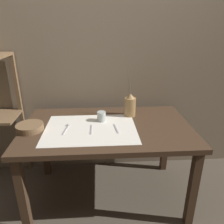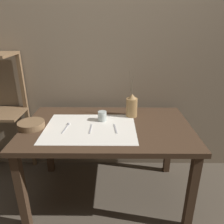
# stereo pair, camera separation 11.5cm
# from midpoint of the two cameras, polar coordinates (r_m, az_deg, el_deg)

# --- Properties ---
(ground_plane) EXTENTS (12.00, 12.00, 0.00)m
(ground_plane) POSITION_cam_midpoint_polar(r_m,az_deg,el_deg) (2.21, -2.70, -20.62)
(ground_plane) COLOR brown
(stone_wall_back) EXTENTS (7.00, 0.06, 2.40)m
(stone_wall_back) POSITION_cam_midpoint_polar(r_m,az_deg,el_deg) (2.17, -3.57, 14.22)
(stone_wall_back) COLOR gray
(stone_wall_back) RESTS_ON ground_plane
(wooden_table) EXTENTS (1.38, 0.84, 0.72)m
(wooden_table) POSITION_cam_midpoint_polar(r_m,az_deg,el_deg) (1.84, -3.05, -5.92)
(wooden_table) COLOR #422D1E
(wooden_table) RESTS_ON ground_plane
(linen_cloth) EXTENTS (0.72, 0.55, 0.00)m
(linen_cloth) POSITION_cam_midpoint_polar(r_m,az_deg,el_deg) (1.76, -7.49, -4.38)
(linen_cloth) COLOR white
(linen_cloth) RESTS_ON wooden_table
(pitcher_with_flowers) EXTENTS (0.10, 0.10, 0.42)m
(pitcher_with_flowers) POSITION_cam_midpoint_polar(r_m,az_deg,el_deg) (1.95, 3.06, 1.67)
(pitcher_with_flowers) COLOR #A87F4C
(pitcher_with_flowers) RESTS_ON wooden_table
(wooden_bowl) EXTENTS (0.21, 0.21, 0.05)m
(wooden_bowl) POSITION_cam_midpoint_polar(r_m,az_deg,el_deg) (1.85, -22.36, -3.74)
(wooden_bowl) COLOR brown
(wooden_bowl) RESTS_ON wooden_table
(glass_tumbler_near) EXTENTS (0.07, 0.07, 0.08)m
(glass_tumbler_near) POSITION_cam_midpoint_polar(r_m,az_deg,el_deg) (1.87, -4.53, -1.16)
(glass_tumbler_near) COLOR #B7C1BC
(glass_tumbler_near) RESTS_ON wooden_table
(spoon_outer) EXTENTS (0.04, 0.17, 0.02)m
(spoon_outer) POSITION_cam_midpoint_polar(r_m,az_deg,el_deg) (1.81, -13.46, -3.84)
(spoon_outer) COLOR #A8A8AD
(spoon_outer) RESTS_ON wooden_table
(fork_outer) EXTENTS (0.01, 0.16, 0.00)m
(fork_outer) POSITION_cam_midpoint_polar(r_m,az_deg,el_deg) (1.74, -7.37, -4.56)
(fork_outer) COLOR #A8A8AD
(fork_outer) RESTS_ON wooden_table
(fork_inner) EXTENTS (0.03, 0.16, 0.00)m
(fork_inner) POSITION_cam_midpoint_polar(r_m,az_deg,el_deg) (1.74, -0.85, -4.37)
(fork_inner) COLOR #A8A8AD
(fork_inner) RESTS_ON wooden_table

